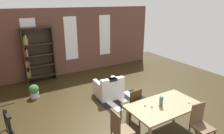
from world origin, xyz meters
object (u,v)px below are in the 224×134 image
(bookshelf_tall, at_px, (37,55))
(armchair_white, at_px, (109,89))
(bicycle_second, at_px, (11,132))
(dining_chair_head_left, at_px, (120,129))
(potted_plant_by_shelf, at_px, (34,91))
(dining_chair_near_right, at_px, (200,123))
(dining_table, at_px, (164,108))
(vase_on_table, at_px, (161,101))
(dining_chair_far_left, at_px, (133,104))

(bookshelf_tall, bearing_deg, armchair_white, -57.23)
(bicycle_second, bearing_deg, bookshelf_tall, 69.68)
(dining_chair_head_left, bearing_deg, potted_plant_by_shelf, 107.86)
(dining_chair_near_right, distance_m, potted_plant_by_shelf, 5.06)
(dining_table, relative_size, dining_chair_near_right, 1.84)
(bookshelf_tall, height_order, bicycle_second, bookshelf_tall)
(bookshelf_tall, xyz_separation_m, bicycle_second, (-1.33, -3.60, -0.75))
(vase_on_table, bearing_deg, armchair_white, 92.30)
(vase_on_table, distance_m, dining_chair_near_right, 0.95)
(dining_chair_near_right, bearing_deg, vase_on_table, 125.07)
(dining_chair_head_left, bearing_deg, bookshelf_tall, 97.56)
(dining_table, xyz_separation_m, bookshelf_tall, (-1.90, 4.94, 0.43))
(dining_chair_near_right, xyz_separation_m, potted_plant_by_shelf, (-2.77, 4.22, -0.28))
(dining_chair_near_right, xyz_separation_m, dining_chair_head_left, (-1.65, 0.73, 0.00))
(dining_table, xyz_separation_m, bicycle_second, (-3.24, 1.34, -0.31))
(bookshelf_tall, xyz_separation_m, potted_plant_by_shelf, (-0.47, -1.44, -0.85))
(bicycle_second, bearing_deg, dining_chair_far_left, -12.22)
(dining_chair_near_right, relative_size, bookshelf_tall, 0.44)
(bookshelf_tall, bearing_deg, potted_plant_by_shelf, -108.02)
(dining_chair_far_left, relative_size, armchair_white, 1.12)
(dining_chair_head_left, relative_size, bookshelf_tall, 0.44)
(armchair_white, height_order, bicycle_second, bicycle_second)
(dining_chair_far_left, bearing_deg, potted_plant_by_shelf, 125.58)
(potted_plant_by_shelf, bearing_deg, dining_chair_head_left, -72.14)
(dining_chair_far_left, bearing_deg, dining_chair_head_left, -140.10)
(dining_chair_head_left, bearing_deg, dining_table, -0.13)
(dining_table, bearing_deg, vase_on_table, 180.00)
(bookshelf_tall, bearing_deg, vase_on_table, -70.04)
(armchair_white, bearing_deg, dining_table, -85.04)
(vase_on_table, xyz_separation_m, bookshelf_tall, (-1.80, 4.94, 0.23))
(bookshelf_tall, relative_size, bicycle_second, 1.29)
(dining_chair_near_right, height_order, dining_chair_head_left, same)
(vase_on_table, height_order, dining_chair_far_left, vase_on_table)
(dining_chair_head_left, xyz_separation_m, armchair_white, (1.05, 2.30, -0.23))
(dining_chair_head_left, distance_m, potted_plant_by_shelf, 3.68)
(dining_chair_far_left, bearing_deg, armchair_white, 83.24)
(dining_chair_head_left, bearing_deg, dining_chair_near_right, -23.77)
(dining_chair_head_left, bearing_deg, bicycle_second, 146.12)
(bicycle_second, bearing_deg, armchair_white, 17.52)
(armchair_white, xyz_separation_m, potted_plant_by_shelf, (-2.17, 1.20, -0.04))
(dining_chair_far_left, bearing_deg, bicycle_second, 167.78)
(dining_chair_far_left, height_order, potted_plant_by_shelf, dining_chair_far_left)
(dining_table, xyz_separation_m, vase_on_table, (-0.11, 0.00, 0.21))
(dining_table, height_order, dining_chair_far_left, dining_chair_far_left)
(potted_plant_by_shelf, bearing_deg, dining_table, -55.86)
(dining_table, height_order, bicycle_second, bicycle_second)
(dining_table, distance_m, dining_chair_near_right, 0.84)
(dining_chair_head_left, relative_size, dining_chair_far_left, 1.00)
(armchair_white, bearing_deg, dining_chair_far_left, -96.76)
(armchair_white, bearing_deg, bicycle_second, -162.48)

